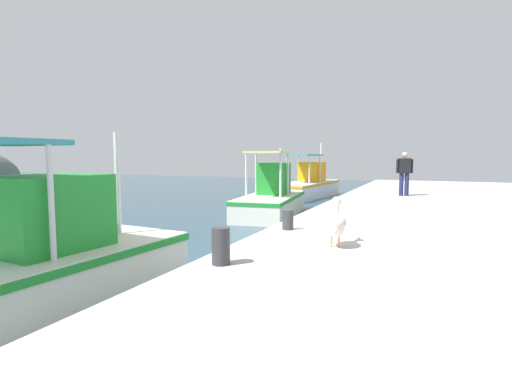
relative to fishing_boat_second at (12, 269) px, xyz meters
name	(u,v)px	position (x,y,z in m)	size (l,w,h in m)	color
fishing_boat_second	(12,269)	(0.00, 0.00, 0.00)	(5.88, 2.61, 2.76)	silver
fishing_boat_third	(271,198)	(10.50, 0.09, -0.01)	(4.99, 2.47, 2.65)	silver
fishing_boat_fourth	(308,185)	(17.75, 0.72, -0.02)	(6.07, 2.41, 3.09)	white
pelican	(336,223)	(2.82, -4.11, 0.52)	(0.97, 0.45, 0.82)	tan
fisherman_standing	(404,172)	(12.28, -4.65, 1.04)	(0.35, 0.60, 1.67)	#1E234C
mooring_bollard_nearest	(221,246)	(1.08, -2.87, 0.39)	(0.26, 0.26, 0.53)	#333338
mooring_bollard_second	(288,220)	(3.95, -2.87, 0.33)	(0.24, 0.24, 0.41)	#333338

